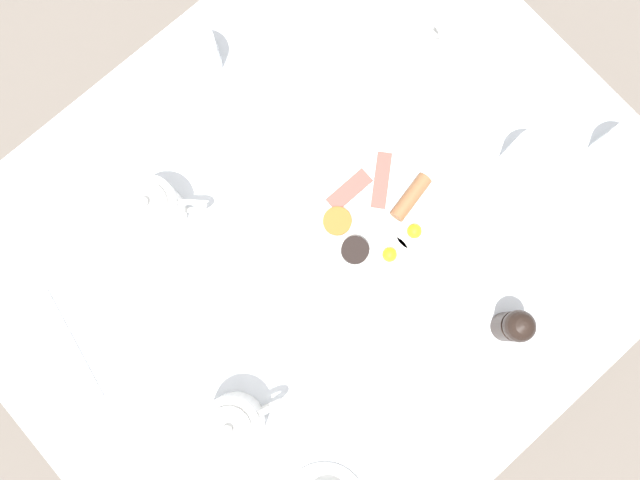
{
  "coord_description": "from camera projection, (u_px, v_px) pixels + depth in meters",
  "views": [
    {
      "loc": [
        0.12,
        -0.11,
        1.86
      ],
      "look_at": [
        0.0,
        0.0,
        0.77
      ],
      "focal_mm": 35.0,
      "sensor_mm": 36.0,
      "label": 1
    }
  ],
  "objects": [
    {
      "name": "table",
      "position": [
        320.0,
        247.0,
        1.19
      ],
      "size": [
        1.01,
        1.2,
        0.75
      ],
      "color": "silver",
      "rests_on": "ground_plane"
    },
    {
      "name": "teapot_far",
      "position": [
        154.0,
        209.0,
        1.08
      ],
      "size": [
        0.12,
        0.16,
        0.12
      ],
      "rotation": [
        0.0,
        0.0,
        4.08
      ],
      "color": "white",
      "rests_on": "table"
    },
    {
      "name": "water_glass_tall",
      "position": [
        196.0,
        54.0,
        1.13
      ],
      "size": [
        0.08,
        0.08,
        0.1
      ],
      "color": "white",
      "rests_on": "table"
    },
    {
      "name": "teacup_with_saucer_left",
      "position": [
        419.0,
        16.0,
        1.16
      ],
      "size": [
        0.15,
        0.15,
        0.06
      ],
      "color": "white",
      "rests_on": "table"
    },
    {
      "name": "ground_plane",
      "position": [
        320.0,
        279.0,
        1.86
      ],
      "size": [
        8.0,
        8.0,
        0.0
      ],
      "primitive_type": "plane",
      "color": "#70665B"
    },
    {
      "name": "knife_by_plate",
      "position": [
        72.0,
        344.0,
        1.09
      ],
      "size": [
        0.21,
        0.05,
        0.0
      ],
      "rotation": [
        0.0,
        0.0,
        1.38
      ],
      "color": "silver",
      "rests_on": "table"
    },
    {
      "name": "fork_by_plate",
      "position": [
        281.0,
        121.0,
        1.15
      ],
      "size": [
        0.11,
        0.14,
        0.0
      ],
      "rotation": [
        0.0,
        0.0,
        5.61
      ],
      "color": "silver",
      "rests_on": "table"
    },
    {
      "name": "breakfast_plate",
      "position": [
        378.0,
        220.0,
        1.12
      ],
      "size": [
        0.27,
        0.27,
        0.04
      ],
      "color": "white",
      "rests_on": "table"
    },
    {
      "name": "teapot_near",
      "position": [
        233.0,
        425.0,
        1.03
      ],
      "size": [
        0.1,
        0.18,
        0.12
      ],
      "rotation": [
        0.0,
        0.0,
        4.43
      ],
      "color": "white",
      "rests_on": "table"
    },
    {
      "name": "wine_glass_spare",
      "position": [
        620.0,
        151.0,
        1.1
      ],
      "size": [
        0.08,
        0.08,
        0.1
      ],
      "color": "white",
      "rests_on": "table"
    },
    {
      "name": "water_glass_short",
      "position": [
        528.0,
        160.0,
        1.09
      ],
      "size": [
        0.08,
        0.08,
        0.11
      ],
      "color": "white",
      "rests_on": "table"
    },
    {
      "name": "salt_grinder",
      "position": [
        514.0,
        326.0,
        1.04
      ],
      "size": [
        0.05,
        0.05,
        0.11
      ],
      "color": "black",
      "rests_on": "table"
    }
  ]
}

